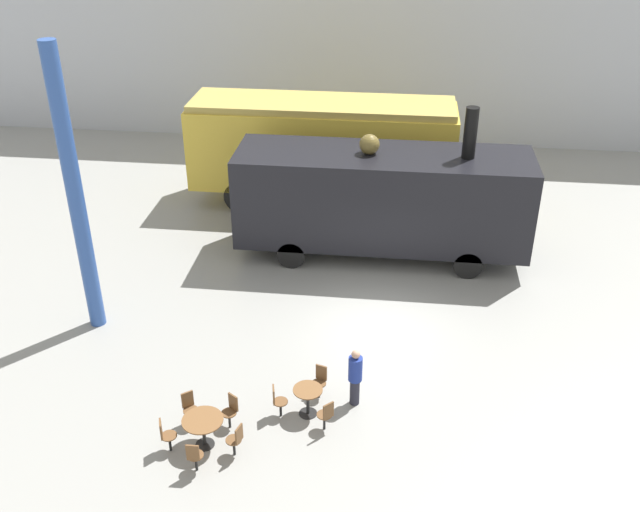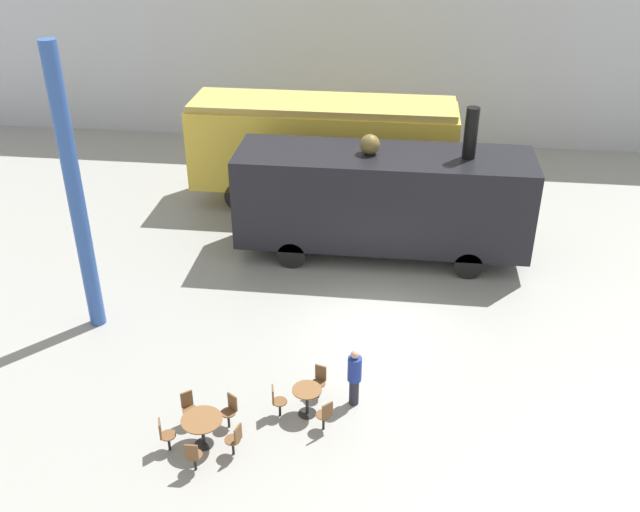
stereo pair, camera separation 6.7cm
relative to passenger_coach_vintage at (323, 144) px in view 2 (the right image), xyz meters
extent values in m
plane|color=gray|center=(2.54, -8.14, -2.37)|extent=(80.00, 80.00, 0.00)
cube|color=#B2B7C1|center=(2.54, 7.07, 2.13)|extent=(44.00, 0.15, 9.00)
cube|color=gold|center=(0.00, 0.00, -0.09)|extent=(9.78, 2.72, 2.96)
cube|color=tan|center=(0.00, 0.00, 1.50)|extent=(9.59, 2.51, 0.24)
cylinder|color=black|center=(2.93, -1.30, -1.76)|extent=(1.23, 0.12, 1.23)
cylinder|color=black|center=(2.93, 1.30, -1.76)|extent=(1.23, 0.12, 1.23)
cylinder|color=black|center=(-2.93, -1.30, -1.76)|extent=(1.23, 0.12, 1.23)
cylinder|color=black|center=(-2.93, 1.30, -1.76)|extent=(1.23, 0.12, 1.23)
cube|color=black|center=(2.40, -3.89, -0.29)|extent=(9.41, 2.73, 2.98)
cylinder|color=black|center=(4.99, -3.89, 2.00)|extent=(0.41, 0.41, 1.60)
sphere|color=brown|center=(1.93, -3.89, 1.50)|extent=(0.64, 0.64, 0.64)
cylinder|color=black|center=(5.23, -5.19, -1.92)|extent=(0.91, 0.12, 0.91)
cylinder|color=black|center=(5.23, -2.59, -1.92)|extent=(0.91, 0.12, 0.91)
cylinder|color=black|center=(-0.42, -5.19, -1.92)|extent=(0.91, 0.12, 0.91)
cylinder|color=black|center=(-0.42, -2.59, -1.92)|extent=(0.91, 0.12, 0.91)
cylinder|color=black|center=(-1.15, -13.36, -2.36)|extent=(0.44, 0.44, 0.02)
cylinder|color=black|center=(-1.15, -13.36, -2.00)|extent=(0.08, 0.08, 0.70)
cylinder|color=brown|center=(-1.15, -13.36, -1.63)|extent=(0.94, 0.94, 0.03)
cylinder|color=black|center=(1.04, -12.05, -2.36)|extent=(0.44, 0.44, 0.02)
cylinder|color=black|center=(1.04, -12.05, -2.00)|extent=(0.08, 0.08, 0.70)
cylinder|color=brown|center=(1.04, -12.05, -1.64)|extent=(0.71, 0.71, 0.03)
cylinder|color=black|center=(-0.72, -12.73, -2.16)|extent=(0.06, 0.06, 0.42)
cylinder|color=brown|center=(-0.72, -12.73, -1.94)|extent=(0.36, 0.36, 0.03)
cube|color=brown|center=(-0.63, -12.60, -1.71)|extent=(0.26, 0.20, 0.42)
cylinder|color=black|center=(-1.62, -12.75, -2.16)|extent=(0.06, 0.06, 0.42)
cylinder|color=brown|center=(-1.62, -12.75, -1.94)|extent=(0.36, 0.36, 0.03)
cube|color=brown|center=(-1.72, -12.63, -1.71)|extent=(0.25, 0.21, 0.42)
cylinder|color=black|center=(-1.88, -13.62, -2.16)|extent=(0.06, 0.06, 0.42)
cylinder|color=brown|center=(-1.88, -13.62, -1.94)|extent=(0.36, 0.36, 0.03)
cube|color=brown|center=(-2.02, -13.67, -1.71)|extent=(0.13, 0.28, 0.42)
cylinder|color=black|center=(-1.13, -14.13, -2.16)|extent=(0.06, 0.06, 0.42)
cylinder|color=brown|center=(-1.13, -14.13, -1.94)|extent=(0.36, 0.36, 0.03)
cube|color=brown|center=(-1.13, -14.28, -1.71)|extent=(0.29, 0.05, 0.42)
cylinder|color=black|center=(-0.42, -13.58, -2.16)|extent=(0.06, 0.06, 0.42)
cylinder|color=brown|center=(-0.42, -13.58, -1.94)|extent=(0.36, 0.36, 0.03)
cube|color=brown|center=(-0.27, -13.62, -1.71)|extent=(0.12, 0.29, 0.42)
cylinder|color=black|center=(1.23, -11.43, -2.16)|extent=(0.06, 0.06, 0.42)
cylinder|color=brown|center=(1.23, -11.43, -1.94)|extent=(0.36, 0.36, 0.03)
cube|color=brown|center=(1.28, -11.28, -1.71)|extent=(0.29, 0.12, 0.42)
cylinder|color=black|center=(0.41, -12.20, -2.16)|extent=(0.06, 0.06, 0.42)
cylinder|color=brown|center=(0.41, -12.20, -1.94)|extent=(0.36, 0.36, 0.03)
cube|color=brown|center=(0.26, -12.24, -1.71)|extent=(0.10, 0.29, 0.42)
cylinder|color=black|center=(1.49, -12.53, -2.16)|extent=(0.06, 0.06, 0.42)
cylinder|color=brown|center=(1.49, -12.53, -1.94)|extent=(0.36, 0.36, 0.03)
cube|color=brown|center=(1.60, -12.64, -1.71)|extent=(0.24, 0.23, 0.42)
cylinder|color=#262633|center=(2.12, -11.54, -2.01)|extent=(0.24, 0.24, 0.73)
cylinder|color=navy|center=(2.12, -11.54, -1.32)|extent=(0.34, 0.34, 0.65)
sphere|color=tan|center=(2.12, -11.54, -0.89)|extent=(0.21, 0.21, 0.21)
cylinder|color=#2D519E|center=(-5.46, -8.95, 1.63)|extent=(0.44, 0.44, 8.00)
camera|label=1|loc=(2.86, -25.03, 9.33)|focal=40.00mm
camera|label=2|loc=(2.93, -25.02, 9.33)|focal=40.00mm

